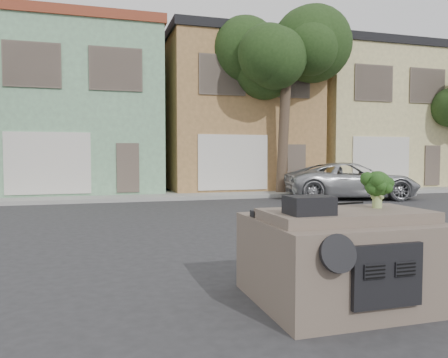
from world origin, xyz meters
name	(u,v)px	position (x,y,z in m)	size (l,w,h in m)	color
ground_plane	(252,249)	(0.00, 0.00, 0.00)	(120.00, 120.00, 0.00)	#303033
sidewalk	(166,196)	(0.00, 10.50, 0.07)	(40.00, 3.00, 0.15)	gray
townhouse_mint	(79,113)	(-3.50, 14.50, 3.77)	(7.20, 8.20, 7.55)	#7CAC84
townhouse_tan	(229,117)	(4.00, 14.50, 3.77)	(7.20, 8.20, 7.55)	#A27846
townhouse_beige	(353,120)	(11.50, 14.50, 3.77)	(7.20, 8.20, 7.55)	#D0C284
silver_pickup	(351,199)	(7.11, 7.80, 0.00)	(2.43, 5.26, 1.46)	#ABACB1
tree_near	(283,97)	(5.00, 9.80, 4.25)	(4.40, 4.00, 8.50)	#213A17
car_dashboard	(338,255)	(0.00, -3.00, 0.56)	(2.00, 1.80, 1.12)	#67584C
instrument_hump	(309,205)	(-0.58, -3.35, 1.22)	(0.48, 0.38, 0.20)	black
wiper_arm	(342,204)	(0.28, -2.62, 1.13)	(0.70, 0.03, 0.02)	black
broccoli	(377,189)	(0.49, -3.06, 1.35)	(0.38, 0.38, 0.46)	#1B3812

